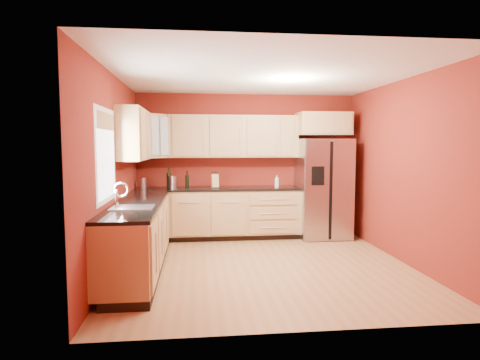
% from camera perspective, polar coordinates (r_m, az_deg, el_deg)
% --- Properties ---
extents(floor, '(4.00, 4.00, 0.00)m').
position_cam_1_polar(floor, '(5.71, 3.43, -12.05)').
color(floor, '#A06C3D').
rests_on(floor, ground).
extents(ceiling, '(4.00, 4.00, 0.00)m').
position_cam_1_polar(ceiling, '(5.53, 3.58, 14.65)').
color(ceiling, silver).
rests_on(ceiling, wall_back).
extents(wall_back, '(4.00, 0.04, 2.60)m').
position_cam_1_polar(wall_back, '(7.44, 0.92, 2.14)').
color(wall_back, maroon).
rests_on(wall_back, floor).
extents(wall_front, '(4.00, 0.04, 2.60)m').
position_cam_1_polar(wall_front, '(3.52, 8.97, -1.13)').
color(wall_front, maroon).
rests_on(wall_front, floor).
extents(wall_left, '(0.04, 4.00, 2.60)m').
position_cam_1_polar(wall_left, '(5.50, -17.51, 0.89)').
color(wall_left, maroon).
rests_on(wall_left, floor).
extents(wall_right, '(0.04, 4.00, 2.60)m').
position_cam_1_polar(wall_right, '(6.13, 22.28, 1.15)').
color(wall_right, maroon).
rests_on(wall_right, floor).
extents(base_cabinets_back, '(2.90, 0.60, 0.88)m').
position_cam_1_polar(base_cabinets_back, '(7.19, -3.16, -4.87)').
color(base_cabinets_back, tan).
rests_on(base_cabinets_back, floor).
extents(base_cabinets_left, '(0.60, 2.80, 0.88)m').
position_cam_1_polar(base_cabinets_left, '(5.57, -14.22, -7.93)').
color(base_cabinets_left, tan).
rests_on(base_cabinets_left, floor).
extents(countertop_back, '(2.90, 0.62, 0.04)m').
position_cam_1_polar(countertop_back, '(7.12, -3.17, -1.23)').
color(countertop_back, black).
rests_on(countertop_back, base_cabinets_back).
extents(countertop_left, '(0.62, 2.80, 0.04)m').
position_cam_1_polar(countertop_left, '(5.49, -14.22, -3.24)').
color(countertop_left, black).
rests_on(countertop_left, base_cabinets_left).
extents(upper_cabinets_back, '(2.30, 0.33, 0.75)m').
position_cam_1_polar(upper_cabinets_back, '(7.24, -0.88, 6.21)').
color(upper_cabinets_back, tan).
rests_on(upper_cabinets_back, wall_back).
extents(upper_cabinets_left, '(0.33, 1.35, 0.75)m').
position_cam_1_polar(upper_cabinets_left, '(6.17, -14.80, 6.26)').
color(upper_cabinets_left, tan).
rests_on(upper_cabinets_left, wall_left).
extents(corner_upper_cabinet, '(0.67, 0.67, 0.75)m').
position_cam_1_polar(corner_upper_cabinet, '(7.09, -12.33, 6.12)').
color(corner_upper_cabinet, tan).
rests_on(corner_upper_cabinet, wall_back).
extents(over_fridge_cabinet, '(0.92, 0.60, 0.40)m').
position_cam_1_polar(over_fridge_cabinet, '(7.44, 11.70, 7.81)').
color(over_fridge_cabinet, tan).
rests_on(over_fridge_cabinet, wall_back).
extents(refrigerator, '(0.90, 0.75, 1.78)m').
position_cam_1_polar(refrigerator, '(7.40, 11.71, -1.17)').
color(refrigerator, silver).
rests_on(refrigerator, floor).
extents(window, '(0.03, 0.90, 1.00)m').
position_cam_1_polar(window, '(4.99, -18.49, 3.34)').
color(window, white).
rests_on(window, wall_left).
extents(sink_faucet, '(0.50, 0.42, 0.30)m').
position_cam_1_polar(sink_faucet, '(4.98, -15.07, -2.12)').
color(sink_faucet, silver).
rests_on(sink_faucet, countertop_left).
extents(canister_left, '(0.16, 0.16, 0.21)m').
position_cam_1_polar(canister_left, '(7.07, -9.50, -0.30)').
color(canister_left, silver).
rests_on(canister_left, countertop_back).
extents(canister_right, '(0.13, 0.13, 0.19)m').
position_cam_1_polar(canister_right, '(7.15, -13.64, -0.42)').
color(canister_right, silver).
rests_on(canister_right, countertop_back).
extents(wine_bottle_a, '(0.10, 0.10, 0.37)m').
position_cam_1_polar(wine_bottle_a, '(7.11, -10.07, 0.34)').
color(wine_bottle_a, black).
rests_on(wine_bottle_a, countertop_back).
extents(wine_bottle_b, '(0.08, 0.08, 0.31)m').
position_cam_1_polar(wine_bottle_b, '(7.08, -7.52, 0.12)').
color(wine_bottle_b, black).
rests_on(wine_bottle_b, countertop_back).
extents(knife_block, '(0.13, 0.12, 0.24)m').
position_cam_1_polar(knife_block, '(7.09, -3.58, -0.14)').
color(knife_block, tan).
rests_on(knife_block, countertop_back).
extents(soap_dispenser, '(0.09, 0.09, 0.21)m').
position_cam_1_polar(soap_dispenser, '(7.23, 5.25, -0.17)').
color(soap_dispenser, white).
rests_on(soap_dispenser, countertop_back).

